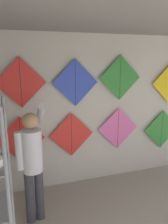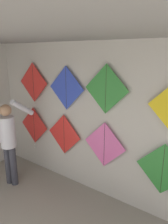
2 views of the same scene
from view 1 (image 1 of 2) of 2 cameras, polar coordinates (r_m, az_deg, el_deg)
name	(u,v)px [view 1 (image 1 of 2)]	position (r m, az deg, el deg)	size (l,w,h in m)	color
back_panel	(98,111)	(4.17, 3.57, 0.31)	(5.48, 0.06, 2.80)	beige
ceiling_slab	(166,12)	(2.51, 20.74, 23.27)	(5.48, 4.35, 0.04)	gray
shopkeeper	(32,158)	(3.24, -13.35, -11.65)	(0.45, 0.65, 1.78)	#383842
kite_0	(21,140)	(3.93, -16.21, -7.16)	(0.83, 0.04, 0.97)	red
kite_1	(71,135)	(4.04, -3.29, -5.93)	(0.83, 0.01, 0.83)	red
kite_2	(118,128)	(4.35, 8.89, -4.23)	(0.83, 0.01, 0.83)	pink
kite_3	(162,129)	(4.92, 19.64, -4.29)	(0.83, 0.01, 0.83)	#338C38
kite_4	(21,83)	(3.70, -16.24, 7.34)	(0.83, 0.01, 0.83)	red
kite_5	(75,83)	(3.84, -2.29, 7.64)	(0.83, 0.01, 0.83)	blue
kite_6	(120,78)	(4.16, 9.43, 8.82)	(0.83, 0.01, 0.83)	#338C38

